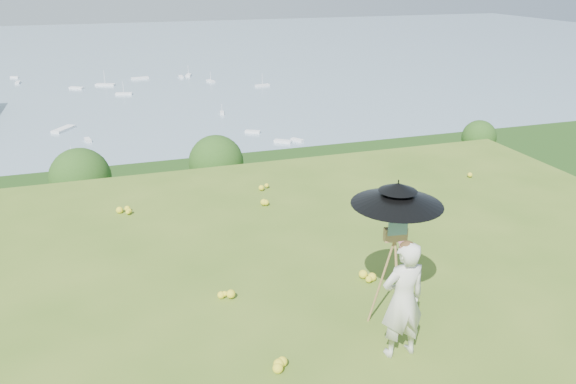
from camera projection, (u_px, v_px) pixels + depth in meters
name	position (u px, v px, depth m)	size (l,w,h in m)	color
ground	(365.00, 333.00, 7.17)	(14.00, 14.00, 0.00)	#4A6A1E
forest_slope	(175.00, 381.00, 48.82)	(140.00, 56.00, 22.00)	#17340E
shoreline_tier	(145.00, 249.00, 86.77)	(170.00, 28.00, 8.00)	#6D6357
bay_water	(112.00, 69.00, 231.88)	(700.00, 700.00, 0.00)	#7492A5
slope_trees	(162.00, 236.00, 43.65)	(110.00, 50.00, 6.00)	#234514
harbor_town	(141.00, 211.00, 84.36)	(110.00, 22.00, 5.00)	silver
moored_boats	(74.00, 114.00, 158.33)	(140.00, 140.00, 0.70)	white
wildflowers	(357.00, 318.00, 7.37)	(10.00, 10.50, 0.12)	yellow
painter	(403.00, 300.00, 6.51)	(0.55, 0.36, 1.50)	silver
field_easel	(392.00, 273.00, 7.08)	(0.57, 0.57, 1.51)	olive
sun_umbrella	(396.00, 209.00, 6.79)	(1.12, 1.12, 0.76)	black
painter_cap	(408.00, 245.00, 6.25)	(0.18, 0.22, 0.10)	#D57581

